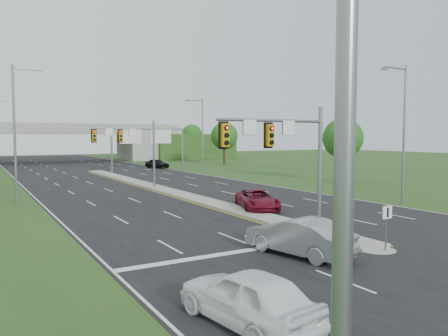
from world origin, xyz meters
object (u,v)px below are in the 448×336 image
object	(u,v)px
car_far_c	(157,163)
sign_gantry	(148,138)
signal_mast_near	(288,149)
keep_right_sign	(387,220)
overpass	(60,145)
car_silver	(298,236)
signal_mast_far	(133,143)
car_white	(248,296)
car_far_a	(257,200)

from	to	relation	value
car_far_c	sign_gantry	bearing A→B (deg)	-141.99
signal_mast_near	keep_right_sign	distance (m)	5.94
sign_gantry	overpass	distance (m)	35.75
keep_right_sign	car_silver	size ratio (longest dim) A/B	0.43
signal_mast_far	overpass	distance (m)	55.13
keep_right_sign	sign_gantry	distance (m)	50.04
sign_gantry	car_white	xyz separation A→B (m)	(-16.54, -52.74, -4.41)
sign_gantry	car_far_c	world-z (taller)	sign_gantry
signal_mast_far	car_far_a	world-z (taller)	signal_mast_far
car_silver	sign_gantry	bearing A→B (deg)	-114.94
keep_right_sign	car_white	distance (m)	10.41
overpass	car_silver	bearing A→B (deg)	-92.64
signal_mast_far	keep_right_sign	world-z (taller)	signal_mast_far
car_white	car_silver	size ratio (longest dim) A/B	0.92
signal_mast_near	sign_gantry	bearing A→B (deg)	78.75
keep_right_sign	sign_gantry	xyz separation A→B (m)	(6.68, 49.45, 3.72)
keep_right_sign	car_far_a	size ratio (longest dim) A/B	0.41
car_far_a	overpass	bearing A→B (deg)	111.57
signal_mast_far	keep_right_sign	bearing A→B (deg)	-85.61
car_far_c	overpass	bearing A→B (deg)	90.52
overpass	car_far_c	xyz separation A→B (m)	(11.00, -27.89, -2.75)
keep_right_sign	overpass	size ratio (longest dim) A/B	0.03
car_white	car_far_a	distance (m)	19.75
overpass	car_silver	distance (m)	82.95
car_white	car_silver	xyz separation A→B (m)	(6.04, 5.00, 0.04)
keep_right_sign	car_far_c	size ratio (longest dim) A/B	0.48
overpass	car_white	bearing A→B (deg)	-96.40
keep_right_sign	car_silver	bearing A→B (deg)	155.85
car_far_a	keep_right_sign	bearing A→B (deg)	-76.71
signal_mast_near	car_far_a	bearing A→B (deg)	65.33
car_far_c	car_silver	bearing A→B (deg)	-126.10
car_far_a	car_far_c	world-z (taller)	car_far_c
overpass	car_silver	size ratio (longest dim) A/B	15.46
signal_mast_near	car_far_a	xyz separation A→B (m)	(3.84, 8.36, -3.96)
car_far_a	car_far_c	size ratio (longest dim) A/B	1.16
keep_right_sign	signal_mast_far	bearing A→B (deg)	94.39
signal_mast_near	car_white	distance (m)	11.52
car_far_a	car_far_c	xyz separation A→B (m)	(9.42, 43.83, 0.04)
signal_mast_far	car_white	distance (m)	33.84
signal_mast_near	sign_gantry	distance (m)	45.88
signal_mast_near	sign_gantry	xyz separation A→B (m)	(8.95, 44.99, 0.51)
signal_mast_far	car_white	world-z (taller)	signal_mast_far
signal_mast_near	signal_mast_far	bearing A→B (deg)	90.00
car_silver	car_far_a	size ratio (longest dim) A/B	0.97
keep_right_sign	car_far_c	distance (m)	57.70
car_white	signal_mast_far	bearing A→B (deg)	-111.74
signal_mast_near	car_far_c	bearing A→B (deg)	75.74
signal_mast_far	car_far_c	distance (m)	30.50
signal_mast_near	car_silver	bearing A→B (deg)	-119.44
car_silver	car_far_a	bearing A→B (deg)	-128.43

